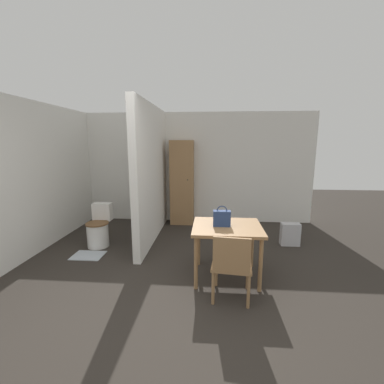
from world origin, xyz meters
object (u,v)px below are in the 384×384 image
(dining_table, at_px, (227,232))
(wooden_chair, at_px, (232,263))
(toilet, at_px, (99,229))
(wooden_cabinet, at_px, (182,183))
(handbag, at_px, (222,218))
(space_heater, at_px, (290,234))

(dining_table, bearing_deg, wooden_chair, -87.08)
(dining_table, height_order, toilet, same)
(wooden_cabinet, bearing_deg, dining_table, -69.83)
(toilet, bearing_deg, wooden_cabinet, 46.87)
(dining_table, xyz_separation_m, wooden_chair, (0.03, -0.53, -0.19))
(wooden_chair, height_order, toilet, wooden_chair)
(handbag, bearing_deg, wooden_cabinet, 108.50)
(toilet, bearing_deg, wooden_chair, -33.45)
(space_heater, bearing_deg, wooden_chair, -124.10)
(toilet, relative_size, wooden_cabinet, 0.39)
(handbag, distance_m, space_heater, 1.89)
(handbag, xyz_separation_m, wooden_cabinet, (-0.80, 2.40, 0.10))
(wooden_chair, height_order, handbag, handbag)
(wooden_cabinet, distance_m, space_heater, 2.50)
(handbag, height_order, space_heater, handbag)
(wooden_chair, height_order, space_heater, wooden_chair)
(toilet, distance_m, wooden_cabinet, 2.06)
(dining_table, relative_size, wooden_cabinet, 0.49)
(dining_table, relative_size, wooden_chair, 1.11)
(toilet, xyz_separation_m, wooden_cabinet, (1.34, 1.43, 0.63))
(wooden_chair, distance_m, wooden_cabinet, 3.09)
(dining_table, height_order, wooden_chair, wooden_chair)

